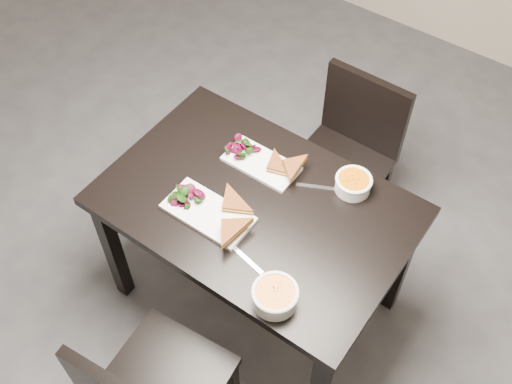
# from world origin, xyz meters

# --- Properties ---
(ground) EXTENTS (5.00, 5.00, 0.00)m
(ground) POSITION_xyz_m (0.00, 0.00, 0.00)
(ground) COLOR #47474C
(ground) RESTS_ON ground
(table) EXTENTS (1.20, 0.80, 0.75)m
(table) POSITION_xyz_m (0.48, 0.16, 0.65)
(table) COLOR black
(table) RESTS_ON ground
(chair_far) EXTENTS (0.42, 0.42, 0.85)m
(chair_far) POSITION_xyz_m (0.54, 0.84, 0.48)
(chair_far) COLOR black
(chair_far) RESTS_ON ground
(plate_near) EXTENTS (0.35, 0.17, 0.02)m
(plate_near) POSITION_xyz_m (0.36, 0.00, 0.76)
(plate_near) COLOR white
(plate_near) RESTS_ON table
(sandwich_near) EXTENTS (0.21, 0.20, 0.06)m
(sandwich_near) POSITION_xyz_m (0.43, 0.02, 0.80)
(sandwich_near) COLOR #9C5220
(sandwich_near) RESTS_ON plate_near
(salad_near) EXTENTS (0.11, 0.10, 0.05)m
(salad_near) POSITION_xyz_m (0.26, 0.00, 0.79)
(salad_near) COLOR black
(salad_near) RESTS_ON plate_near
(soup_bowl_near) EXTENTS (0.17, 0.17, 0.07)m
(soup_bowl_near) POSITION_xyz_m (0.78, -0.15, 0.79)
(soup_bowl_near) COLOR white
(soup_bowl_near) RESTS_ON table
(cutlery_near) EXTENTS (0.18, 0.05, 0.00)m
(cutlery_near) POSITION_xyz_m (0.59, -0.07, 0.75)
(cutlery_near) COLOR silver
(cutlery_near) RESTS_ON table
(plate_far) EXTENTS (0.31, 0.15, 0.02)m
(plate_far) POSITION_xyz_m (0.38, 0.33, 0.76)
(plate_far) COLOR white
(plate_far) RESTS_ON table
(sandwich_far) EXTENTS (0.18, 0.16, 0.05)m
(sandwich_far) POSITION_xyz_m (0.45, 0.31, 0.79)
(sandwich_far) COLOR #9C5220
(sandwich_far) RESTS_ON plate_far
(salad_far) EXTENTS (0.10, 0.09, 0.04)m
(salad_far) POSITION_xyz_m (0.28, 0.33, 0.79)
(salad_far) COLOR black
(salad_far) RESTS_ON plate_far
(soup_bowl_far) EXTENTS (0.15, 0.15, 0.07)m
(soup_bowl_far) POSITION_xyz_m (0.75, 0.44, 0.79)
(soup_bowl_far) COLOR white
(soup_bowl_far) RESTS_ON table
(cutlery_far) EXTENTS (0.17, 0.09, 0.00)m
(cutlery_far) POSITION_xyz_m (0.64, 0.36, 0.75)
(cutlery_far) COLOR silver
(cutlery_far) RESTS_ON table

